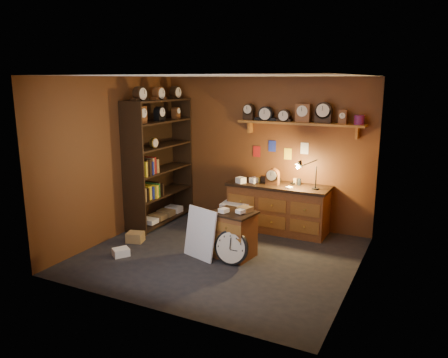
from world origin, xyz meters
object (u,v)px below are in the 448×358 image
shelving_unit (158,157)px  low_cabinet (233,232)px  big_round_clock (231,247)px  workbench (278,205)px

shelving_unit → low_cabinet: bearing=-24.8°
shelving_unit → big_round_clock: size_ratio=4.96×
workbench → low_cabinet: 1.43m
shelving_unit → big_round_clock: bearing=-29.7°
low_cabinet → big_round_clock: low_cabinet is taller
low_cabinet → shelving_unit: bearing=163.7°
workbench → low_cabinet: (-0.21, -1.42, -0.09)m
workbench → low_cabinet: size_ratio=2.26×
shelving_unit → big_round_clock: 2.60m
shelving_unit → workbench: shelving_unit is taller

